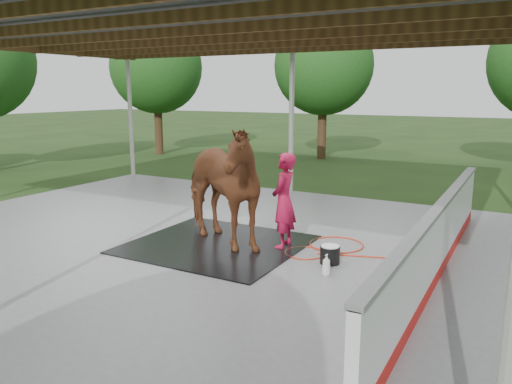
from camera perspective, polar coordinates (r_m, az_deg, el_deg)
The scene contains 12 objects.
ground at distance 9.81m, azimuth -7.84°, elevation -5.26°, with size 100.00×100.00×0.00m, color #1E3814.
concrete_slab at distance 9.80m, azimuth -7.84°, elevation -5.12°, with size 12.00×10.00×0.05m, color slate.
pavilion_structure at distance 9.46m, azimuth -8.53°, elevation 18.39°, with size 12.60×10.60×4.05m.
dasher_board at distance 7.89m, azimuth 20.05°, elevation -5.57°, with size 0.16×8.00×1.15m.
tree_belt at distance 10.01m, azimuth -3.80°, elevation 17.09°, with size 28.00×28.00×5.80m.
rubber_mat at distance 9.18m, azimuth -4.49°, elevation -5.97°, with size 2.98×2.80×0.02m, color black.
horse at distance 8.91m, azimuth -4.61°, elevation 0.80°, with size 1.18×2.58×2.18m, color brown.
handler at distance 8.83m, azimuth 3.20°, elevation -1.01°, with size 0.62×0.41×1.70m, color #AD123A.
wash_bucket at distance 8.25m, azimuth 8.45°, elevation -7.05°, with size 0.32×0.32×0.30m.
soap_bottle_a at distance 7.73m, azimuth 8.05°, elevation -8.24°, with size 0.13×0.13×0.33m, color silver.
soap_bottle_b at distance 7.31m, azimuth 12.62°, elevation -10.27°, with size 0.08×0.08×0.17m, color #338CD8.
hose_coil at distance 9.06m, azimuth 8.07°, elevation -6.29°, with size 1.71×1.56×0.02m.
Camera 1 is at (5.67, -7.49, 2.82)m, focal length 35.00 mm.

